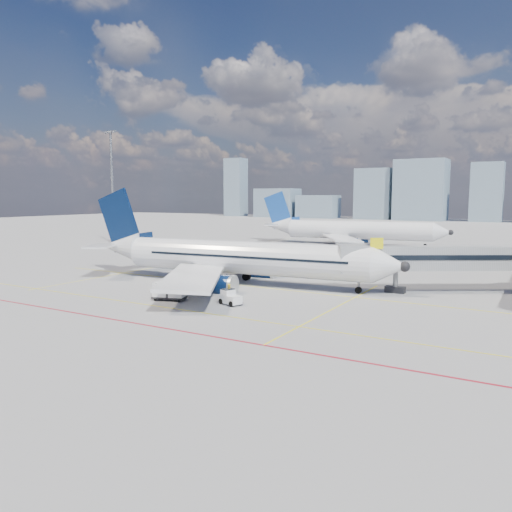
{
  "coord_description": "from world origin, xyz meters",
  "views": [
    {
      "loc": [
        31.24,
        -42.66,
        10.75
      ],
      "look_at": [
        2.87,
        6.0,
        4.0
      ],
      "focal_mm": 35.0,
      "sensor_mm": 36.0,
      "label": 1
    }
  ],
  "objects_px": {
    "main_aircraft": "(231,258)",
    "belt_loader": "(181,281)",
    "cargo_dolly": "(170,290)",
    "second_aircraft": "(350,230)",
    "ramp_worker": "(229,293)",
    "baggage_tug": "(230,297)"
  },
  "relations": [
    {
      "from": "main_aircraft",
      "to": "ramp_worker",
      "type": "relative_size",
      "value": 22.69
    },
    {
      "from": "main_aircraft",
      "to": "second_aircraft",
      "type": "distance_m",
      "value": 55.81
    },
    {
      "from": "main_aircraft",
      "to": "cargo_dolly",
      "type": "height_order",
      "value": "main_aircraft"
    },
    {
      "from": "ramp_worker",
      "to": "second_aircraft",
      "type": "bearing_deg",
      "value": 34.77
    },
    {
      "from": "main_aircraft",
      "to": "cargo_dolly",
      "type": "relative_size",
      "value": 11.24
    },
    {
      "from": "main_aircraft",
      "to": "belt_loader",
      "type": "relative_size",
      "value": 7.17
    },
    {
      "from": "main_aircraft",
      "to": "second_aircraft",
      "type": "xyz_separation_m",
      "value": [
        -4.42,
        55.63,
        0.0
      ]
    },
    {
      "from": "main_aircraft",
      "to": "ramp_worker",
      "type": "bearing_deg",
      "value": -63.83
    },
    {
      "from": "belt_loader",
      "to": "cargo_dolly",
      "type": "bearing_deg",
      "value": -49.89
    },
    {
      "from": "main_aircraft",
      "to": "belt_loader",
      "type": "height_order",
      "value": "main_aircraft"
    },
    {
      "from": "second_aircraft",
      "to": "cargo_dolly",
      "type": "height_order",
      "value": "second_aircraft"
    },
    {
      "from": "cargo_dolly",
      "to": "ramp_worker",
      "type": "height_order",
      "value": "cargo_dolly"
    },
    {
      "from": "main_aircraft",
      "to": "belt_loader",
      "type": "distance_m",
      "value": 6.86
    },
    {
      "from": "second_aircraft",
      "to": "belt_loader",
      "type": "xyz_separation_m",
      "value": [
        0.47,
        -60.59,
        -2.61
      ]
    },
    {
      "from": "second_aircraft",
      "to": "baggage_tug",
      "type": "distance_m",
      "value": 67.02
    },
    {
      "from": "second_aircraft",
      "to": "ramp_worker",
      "type": "distance_m",
      "value": 65.73
    },
    {
      "from": "cargo_dolly",
      "to": "belt_loader",
      "type": "bearing_deg",
      "value": 103.93
    },
    {
      "from": "second_aircraft",
      "to": "baggage_tug",
      "type": "bearing_deg",
      "value": -87.51
    },
    {
      "from": "second_aircraft",
      "to": "belt_loader",
      "type": "distance_m",
      "value": 60.65
    },
    {
      "from": "second_aircraft",
      "to": "belt_loader",
      "type": "bearing_deg",
      "value": -96.54
    },
    {
      "from": "baggage_tug",
      "to": "belt_loader",
      "type": "relative_size",
      "value": 0.43
    },
    {
      "from": "cargo_dolly",
      "to": "ramp_worker",
      "type": "bearing_deg",
      "value": 8.12
    }
  ]
}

